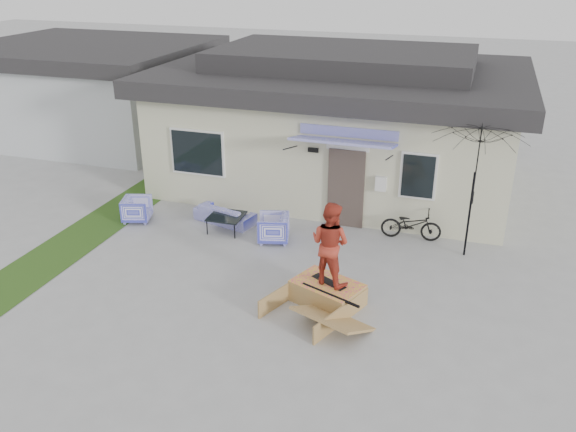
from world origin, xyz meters
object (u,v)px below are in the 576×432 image
(bicycle, at_px, (411,221))
(skater, at_px, (330,242))
(armchair_left, at_px, (137,208))
(patio_umbrella, at_px, (473,187))
(coffee_table, at_px, (227,223))
(skate_ramp, at_px, (327,293))
(armchair_right, at_px, (273,227))
(skateboard, at_px, (329,281))
(loveseat, at_px, (225,211))

(bicycle, bearing_deg, skater, 156.70)
(armchair_left, height_order, patio_umbrella, patio_umbrella)
(patio_umbrella, bearing_deg, coffee_table, -175.16)
(skate_ramp, bearing_deg, bicycle, 92.41)
(armchair_right, height_order, bicycle, bicycle)
(bicycle, distance_m, skateboard, 3.73)
(patio_umbrella, relative_size, skate_ramp, 1.48)
(armchair_left, relative_size, bicycle, 0.49)
(armchair_left, relative_size, armchair_right, 0.94)
(loveseat, distance_m, skateboard, 4.71)
(armchair_right, xyz_separation_m, skater, (2.04, -2.33, 0.99))
(armchair_left, distance_m, skate_ramp, 6.37)
(patio_umbrella, bearing_deg, skater, -130.18)
(coffee_table, distance_m, bicycle, 4.72)
(loveseat, bearing_deg, skater, 155.11)
(skateboard, bearing_deg, patio_umbrella, 78.87)
(patio_umbrella, distance_m, skater, 3.99)
(loveseat, bearing_deg, armchair_left, 30.15)
(armchair_right, distance_m, coffee_table, 1.38)
(armchair_left, relative_size, skateboard, 0.90)
(skateboard, height_order, skater, skater)
(patio_umbrella, height_order, skate_ramp, patio_umbrella)
(armchair_right, bearing_deg, skater, 25.88)
(loveseat, distance_m, coffee_table, 0.53)
(armchair_left, height_order, skater, skater)
(loveseat, bearing_deg, coffee_table, 132.92)
(loveseat, relative_size, bicycle, 1.12)
(armchair_left, bearing_deg, bicycle, -97.97)
(armchair_right, relative_size, skater, 0.44)
(coffee_table, height_order, patio_umbrella, patio_umbrella)
(coffee_table, xyz_separation_m, skater, (3.39, -2.53, 1.17))
(coffee_table, relative_size, skate_ramp, 0.47)
(armchair_left, relative_size, patio_umbrella, 0.27)
(loveseat, height_order, patio_umbrella, patio_umbrella)
(skater, bearing_deg, armchair_left, -2.76)
(coffee_table, distance_m, skateboard, 4.24)
(coffee_table, bearing_deg, loveseat, 118.46)
(armchair_right, relative_size, bicycle, 0.51)
(armchair_right, bearing_deg, loveseat, -127.74)
(coffee_table, relative_size, patio_umbrella, 0.32)
(patio_umbrella, height_order, skateboard, patio_umbrella)
(skateboard, bearing_deg, bicycle, 100.08)
(coffee_table, xyz_separation_m, patio_umbrella, (5.96, 0.50, 1.54))
(coffee_table, xyz_separation_m, bicycle, (4.61, 0.99, 0.27))
(coffee_table, bearing_deg, skater, -36.71)
(armchair_left, xyz_separation_m, bicycle, (7.14, 1.18, 0.12))
(skateboard, bearing_deg, armchair_left, -172.54)
(skateboard, bearing_deg, skate_ramp, -82.37)
(skate_ramp, bearing_deg, armchair_left, 179.42)
(bicycle, height_order, patio_umbrella, patio_umbrella)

